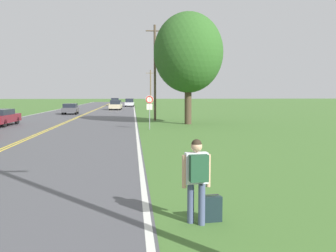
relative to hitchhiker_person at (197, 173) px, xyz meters
The scene contains 11 objects.
hitchhiker_person is the anchor object (origin of this frame).
suitcase 0.90m from the hitchhiker_person, 20.88° to the left, with size 0.43×0.18×0.59m.
traffic_sign 19.89m from the hitchhiker_person, 90.07° to the left, with size 0.60×0.10×2.58m.
utility_pole_midground 29.25m from the hitchhiker_person, 88.07° to the left, with size 1.80×0.24×9.56m.
utility_pole_far 61.27m from the hitchhiker_person, 87.96° to the left, with size 1.80×0.24×7.26m.
tree_behind_sign 25.26m from the hitchhiker_person, 81.50° to the left, with size 6.14×6.14×9.87m.
car_maroon_sedan_approaching 27.19m from the hitchhiker_person, 117.25° to the left, with size 2.01×4.83×1.42m.
car_dark_grey_hatchback_mid_near 42.50m from the hitchhiker_person, 103.02° to the left, with size 1.95×3.52×1.42m.
car_champagne_sedan_mid_far 54.66m from the hitchhiker_person, 94.38° to the left, with size 2.13×4.73×1.66m.
car_silver_suv_receding 69.75m from the hitchhiker_person, 91.57° to the left, with size 2.03×4.30×1.73m.
car_dark_green_suv_distant 77.06m from the hitchhiker_person, 93.99° to the left, with size 2.01×4.56×1.77m.
Camera 1 is at (6.34, -1.67, 2.70)m, focal length 38.00 mm.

